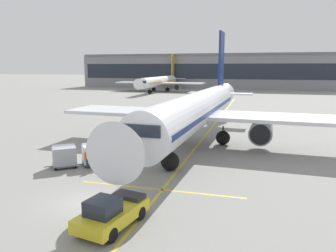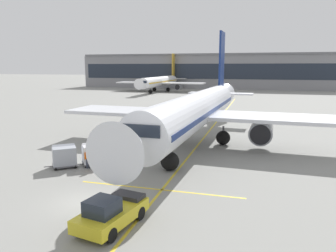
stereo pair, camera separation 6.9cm
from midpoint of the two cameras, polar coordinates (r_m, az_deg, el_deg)
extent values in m
plane|color=gray|center=(22.06, -13.98, -12.73)|extent=(600.00, 600.00, 0.00)
cylinder|color=silver|center=(35.13, 4.78, 2.77)|extent=(5.06, 30.14, 3.72)
cube|color=navy|center=(35.13, 4.78, 2.77)|extent=(5.04, 28.95, 0.45)
cone|color=silver|center=(19.38, -6.86, -3.47)|extent=(3.69, 3.87, 3.53)
cone|color=silver|center=(52.67, 9.34, 5.48)|extent=(3.42, 6.08, 3.16)
cube|color=silver|center=(38.46, -6.46, 2.56)|extent=(14.51, 6.64, 0.36)
cylinder|color=#93969E|center=(37.71, -5.38, 0.37)|extent=(2.48, 4.00, 2.30)
cylinder|color=black|center=(35.91, -6.65, -0.15)|extent=(1.96, 0.21, 1.96)
cube|color=silver|center=(35.03, 17.69, 1.37)|extent=(14.51, 6.64, 0.36)
cylinder|color=#93969E|center=(34.68, 15.87, -0.85)|extent=(2.48, 4.00, 2.30)
cylinder|color=black|center=(32.72, 15.71, -1.50)|extent=(1.96, 0.21, 1.96)
cube|color=navy|center=(51.03, 9.24, 10.92)|extent=(0.44, 3.61, 9.00)
cube|color=silver|center=(50.89, 9.04, 5.64)|extent=(9.79, 2.83, 0.20)
cube|color=#1E2633|center=(21.59, -3.99, -0.48)|extent=(2.67, 1.79, 0.82)
cylinder|color=#47474C|center=(27.10, 0.28, -4.86)|extent=(0.22, 0.22, 1.28)
sphere|color=black|center=(27.27, 0.27, -6.16)|extent=(1.57, 1.57, 1.57)
cylinder|color=#47474C|center=(37.68, 1.13, -0.54)|extent=(0.22, 0.22, 1.28)
sphere|color=black|center=(37.81, 1.12, -1.49)|extent=(1.57, 1.57, 1.57)
cylinder|color=#47474C|center=(36.48, 9.53, -1.04)|extent=(0.22, 0.22, 1.28)
sphere|color=black|center=(36.61, 9.50, -2.02)|extent=(1.57, 1.57, 1.57)
cube|color=#A3A8B2|center=(30.79, -6.27, -4.85)|extent=(3.72, 3.20, 0.44)
cube|color=black|center=(30.83, -8.13, -3.78)|extent=(0.81, 0.80, 0.70)
cylinder|color=#333338|center=(30.93, -6.89, -3.61)|extent=(0.08, 0.08, 0.80)
cube|color=#A3A8B2|center=(30.65, -4.38, -1.97)|extent=(4.33, 3.27, 2.73)
cube|color=black|center=(30.63, -4.38, -1.80)|extent=(4.13, 3.07, 2.58)
cube|color=#333338|center=(30.21, -4.19, -1.91)|extent=(3.82, 2.54, 2.75)
cube|color=#333338|center=(31.05, -4.57, -1.58)|extent=(3.82, 2.54, 2.75)
cylinder|color=black|center=(30.41, -3.78, -5.43)|extent=(0.58, 0.47, 0.56)
cylinder|color=black|center=(31.79, -4.42, -4.74)|extent=(0.58, 0.47, 0.56)
cylinder|color=black|center=(29.95, -8.22, -5.77)|extent=(0.58, 0.47, 0.56)
cylinder|color=black|center=(31.35, -8.67, -5.05)|extent=(0.58, 0.47, 0.56)
cube|color=#515156|center=(29.63, -12.76, -6.24)|extent=(2.56, 2.48, 0.12)
cylinder|color=#4C4C51|center=(29.47, -15.36, -6.46)|extent=(0.60, 0.48, 0.07)
cube|color=silver|center=(29.42, -12.82, -4.72)|extent=(2.42, 2.34, 1.50)
cube|color=silver|center=(29.68, -12.99, -3.55)|extent=(1.97, 1.77, 0.74)
cube|color=silver|center=(29.29, -14.69, -4.87)|extent=(0.90, 1.16, 1.38)
sphere|color=black|center=(30.20, -14.47, -6.12)|extent=(0.30, 0.30, 0.30)
sphere|color=black|center=(28.90, -14.11, -6.84)|extent=(0.30, 0.30, 0.30)
sphere|color=black|center=(30.42, -11.46, -5.87)|extent=(0.30, 0.30, 0.30)
sphere|color=black|center=(29.13, -10.97, -6.58)|extent=(0.30, 0.30, 0.30)
cube|color=#515156|center=(29.64, -17.60, -6.47)|extent=(2.56, 2.48, 0.12)
cylinder|color=#4C4C51|center=(29.59, -20.22, -6.67)|extent=(0.60, 0.48, 0.07)
cube|color=#9EA3AD|center=(29.42, -17.68, -4.96)|extent=(2.42, 2.34, 1.50)
cube|color=#9EA3AD|center=(29.69, -17.80, -3.78)|extent=(1.97, 1.77, 0.74)
cube|color=silver|center=(29.38, -19.56, -5.09)|extent=(0.90, 1.16, 1.38)
sphere|color=black|center=(30.27, -19.21, -6.33)|extent=(0.30, 0.30, 0.30)
sphere|color=black|center=(28.97, -19.07, -7.07)|extent=(0.30, 0.30, 0.30)
sphere|color=black|center=(30.36, -16.18, -6.11)|extent=(0.30, 0.30, 0.30)
sphere|color=black|center=(29.06, -15.90, -6.83)|extent=(0.30, 0.30, 0.30)
cube|color=gold|center=(18.47, -9.81, -14.97)|extent=(2.90, 4.72, 0.70)
cube|color=#1E2633|center=(17.61, -11.41, -13.65)|extent=(1.74, 1.79, 0.80)
cube|color=#28282D|center=(19.51, -6.93, -11.96)|extent=(1.94, 1.29, 0.24)
cylinder|color=black|center=(19.14, -4.97, -14.89)|extent=(0.42, 0.80, 0.76)
cylinder|color=black|center=(20.09, -9.61, -13.74)|extent=(0.42, 0.80, 0.76)
cylinder|color=black|center=(17.14, -9.99, -18.22)|extent=(0.42, 0.80, 0.76)
cylinder|color=black|center=(18.19, -14.88, -16.64)|extent=(0.42, 0.80, 0.76)
cylinder|color=#514C42|center=(30.51, -10.91, -5.26)|extent=(0.15, 0.15, 0.86)
cylinder|color=#514C42|center=(30.48, -11.25, -5.28)|extent=(0.15, 0.15, 0.86)
cube|color=yellow|center=(30.31, -11.13, -3.96)|extent=(0.45, 0.42, 0.58)
cube|color=white|center=(30.19, -11.09, -4.01)|extent=(0.28, 0.21, 0.08)
sphere|color=brown|center=(30.21, -11.15, -3.20)|extent=(0.21, 0.21, 0.21)
sphere|color=yellow|center=(30.20, -11.16, -3.08)|extent=(0.23, 0.23, 0.23)
cylinder|color=yellow|center=(30.36, -10.68, -4.01)|extent=(0.09, 0.09, 0.56)
cylinder|color=yellow|center=(30.29, -11.57, -4.08)|extent=(0.09, 0.09, 0.56)
cylinder|color=black|center=(28.49, -12.52, -6.44)|extent=(0.15, 0.15, 0.86)
cylinder|color=black|center=(28.32, -12.50, -6.54)|extent=(0.15, 0.15, 0.86)
cube|color=orange|center=(28.21, -12.57, -5.09)|extent=(0.40, 0.45, 0.58)
cube|color=white|center=(28.22, -12.31, -5.07)|extent=(0.19, 0.30, 0.08)
sphere|color=tan|center=(28.11, -12.60, -4.28)|extent=(0.21, 0.21, 0.21)
sphere|color=yellow|center=(28.09, -12.60, -4.14)|extent=(0.23, 0.23, 0.23)
cylinder|color=orange|center=(28.45, -12.59, -5.05)|extent=(0.09, 0.09, 0.56)
cylinder|color=orange|center=(27.99, -12.53, -5.31)|extent=(0.09, 0.09, 0.56)
cylinder|color=#333847|center=(28.69, -13.99, -6.38)|extent=(0.15, 0.15, 0.86)
cylinder|color=#333847|center=(28.74, -13.65, -6.33)|extent=(0.15, 0.15, 0.86)
cube|color=orange|center=(28.52, -13.89, -4.97)|extent=(0.43, 0.44, 0.58)
cube|color=white|center=(28.64, -13.97, -4.91)|extent=(0.24, 0.26, 0.08)
sphere|color=tan|center=(28.42, -13.92, -4.17)|extent=(0.21, 0.21, 0.21)
sphere|color=yellow|center=(28.40, -13.93, -4.04)|extent=(0.23, 0.23, 0.23)
cylinder|color=orange|center=(28.46, -14.34, -5.12)|extent=(0.09, 0.09, 0.56)
cylinder|color=orange|center=(28.61, -13.43, -5.01)|extent=(0.09, 0.09, 0.56)
cylinder|color=#514C42|center=(29.27, -13.06, -6.01)|extent=(0.15, 0.15, 0.86)
cylinder|color=#514C42|center=(29.43, -13.15, -5.92)|extent=(0.15, 0.15, 0.86)
cube|color=yellow|center=(29.16, -13.17, -4.60)|extent=(0.44, 0.44, 0.58)
cube|color=white|center=(29.13, -13.40, -4.63)|extent=(0.24, 0.26, 0.08)
sphere|color=tan|center=(29.06, -13.20, -3.82)|extent=(0.21, 0.21, 0.21)
sphere|color=yellow|center=(29.04, -13.20, -3.69)|extent=(0.23, 0.23, 0.23)
cylinder|color=yellow|center=(28.95, -13.04, -4.81)|extent=(0.09, 0.09, 0.56)
cylinder|color=yellow|center=(29.40, -13.28, -4.59)|extent=(0.09, 0.09, 0.56)
cube|color=black|center=(34.91, -8.50, -3.89)|extent=(0.70, 0.70, 0.05)
cone|color=orange|center=(34.81, -8.52, -3.26)|extent=(0.56, 0.56, 0.74)
cylinder|color=white|center=(34.80, -8.52, -3.20)|extent=(0.31, 0.31, 0.09)
cube|color=black|center=(36.75, -8.47, -3.17)|extent=(0.68, 0.68, 0.05)
cone|color=orange|center=(36.66, -8.49, -2.58)|extent=(0.55, 0.55, 0.72)
cylinder|color=white|center=(36.66, -8.49, -2.53)|extent=(0.30, 0.30, 0.09)
cube|color=black|center=(37.16, -4.11, -2.93)|extent=(0.58, 0.58, 0.05)
cone|color=orange|center=(37.08, -4.12, -2.43)|extent=(0.46, 0.46, 0.61)
cylinder|color=white|center=(37.08, -4.12, -2.39)|extent=(0.26, 0.26, 0.07)
cube|color=yellow|center=(35.82, 5.02, -3.48)|extent=(0.20, 110.00, 0.01)
cube|color=yellow|center=(23.43, -1.63, -11.00)|extent=(12.00, 0.20, 0.01)
cube|color=gray|center=(135.69, 6.48, 9.36)|extent=(101.09, 15.25, 12.83)
cube|color=#1E2633|center=(128.11, 5.93, 9.46)|extent=(98.06, 0.10, 5.77)
cube|color=slate|center=(134.25, 6.44, 12.24)|extent=(100.08, 12.96, 0.70)
cylinder|color=white|center=(113.22, -1.57, 7.78)|extent=(4.22, 31.08, 3.34)
cube|color=gold|center=(113.22, -1.57, 7.78)|extent=(4.22, 29.85, 0.40)
cone|color=white|center=(97.13, -4.85, 7.33)|extent=(3.27, 3.43, 3.18)
cone|color=white|center=(130.54, 1.01, 8.23)|extent=(2.99, 5.43, 2.84)
cube|color=white|center=(116.78, -5.22, 7.57)|extent=(14.90, 6.62, 0.36)
cylinder|color=#93969E|center=(115.82, -4.77, 6.95)|extent=(2.19, 4.09, 2.07)
cylinder|color=black|center=(113.91, -5.16, 6.89)|extent=(1.76, 0.17, 1.76)
cube|color=white|center=(111.68, 2.50, 7.48)|extent=(14.90, 6.62, 0.36)
cylinder|color=#93969E|center=(111.46, 1.81, 6.85)|extent=(2.19, 4.09, 2.07)
cylinder|color=black|center=(109.47, 1.52, 6.79)|extent=(1.76, 0.17, 1.76)
cube|color=gold|center=(129.17, 0.85, 10.45)|extent=(0.39, 3.73, 9.30)
cube|color=white|center=(128.99, 0.81, 8.31)|extent=(10.08, 2.76, 0.20)
cube|color=#1E2633|center=(99.28, -4.34, 7.69)|extent=(2.38, 1.57, 0.74)
cylinder|color=#47474C|center=(104.59, -3.21, 6.33)|extent=(0.22, 0.22, 1.14)
sphere|color=black|center=(104.64, -3.21, 6.01)|extent=(1.40, 1.40, 1.40)
cylinder|color=#47474C|center=(115.62, -2.51, 6.71)|extent=(0.22, 0.22, 1.14)
sphere|color=black|center=(115.66, -2.50, 6.43)|extent=(1.40, 1.40, 1.40)
cylinder|color=#47474C|center=(114.04, -0.12, 6.67)|extent=(0.22, 0.22, 1.14)
sphere|color=black|center=(114.08, -0.12, 6.38)|extent=(1.40, 1.40, 1.40)
camera|label=1|loc=(0.03, -90.07, -0.01)|focal=34.95mm
camera|label=2|loc=(0.03, 89.93, 0.01)|focal=34.95mm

